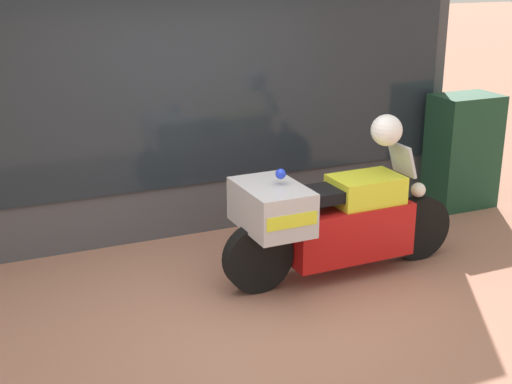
# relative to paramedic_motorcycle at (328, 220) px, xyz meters

# --- Properties ---
(ground_plane) EXTENTS (60.00, 60.00, 0.00)m
(ground_plane) POSITION_rel_paramedic_motorcycle_xyz_m (-0.90, -0.33, -0.55)
(ground_plane) COLOR #9E6B56
(shop_building) EXTENTS (6.42, 0.55, 3.22)m
(shop_building) POSITION_rel_paramedic_motorcycle_xyz_m (-1.33, 1.67, 1.07)
(shop_building) COLOR #424247
(shop_building) RESTS_ON ground
(window_display) EXTENTS (5.03, 0.30, 1.88)m
(window_display) POSITION_rel_paramedic_motorcycle_xyz_m (-0.50, 1.70, -0.10)
(window_display) COLOR slate
(window_display) RESTS_ON ground
(paramedic_motorcycle) EXTENTS (2.32, 0.78, 1.17)m
(paramedic_motorcycle) POSITION_rel_paramedic_motorcycle_xyz_m (0.00, 0.00, 0.00)
(paramedic_motorcycle) COLOR black
(paramedic_motorcycle) RESTS_ON ground
(utility_cabinet) EXTENTS (0.74, 0.50, 1.30)m
(utility_cabinet) POSITION_rel_paramedic_motorcycle_xyz_m (2.36, 1.09, 0.10)
(utility_cabinet) COLOR #193D28
(utility_cabinet) RESTS_ON ground
(white_helmet) EXTENTS (0.28, 0.28, 0.28)m
(white_helmet) POSITION_rel_paramedic_motorcycle_xyz_m (0.57, 0.01, 0.76)
(white_helmet) COLOR white
(white_helmet) RESTS_ON paramedic_motorcycle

